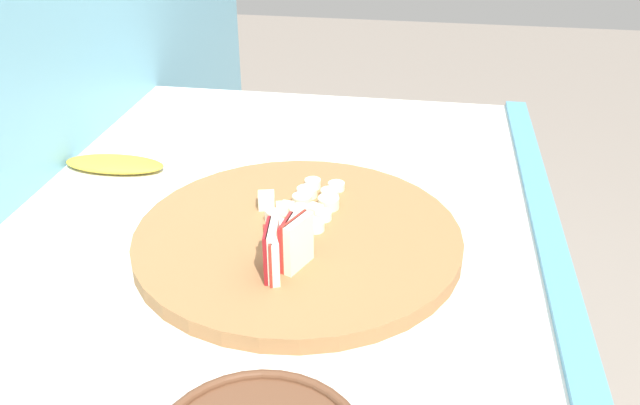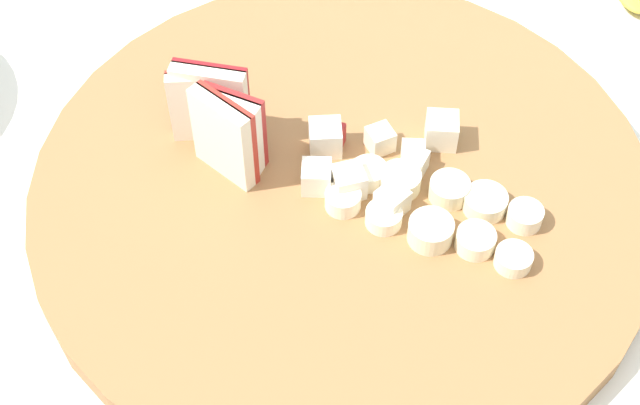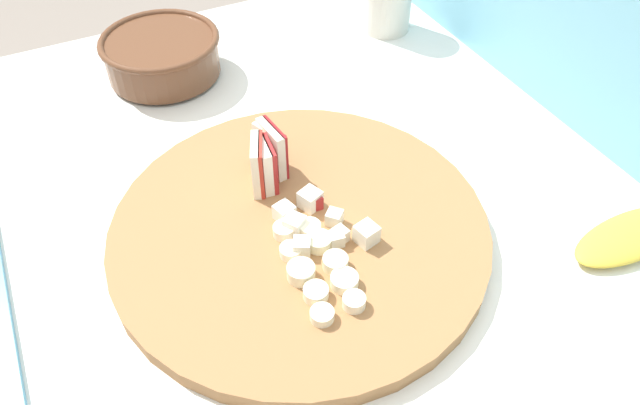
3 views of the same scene
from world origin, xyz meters
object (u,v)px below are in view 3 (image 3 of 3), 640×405
object	(u,v)px
cutting_board	(300,230)
banana_peel	(632,236)
apple_wedge_fan	(267,157)
apple_dice_pile	(319,221)
banana_slice_rows	(318,266)
ceramic_bowl	(162,54)

from	to	relation	value
cutting_board	banana_peel	bearing A→B (deg)	62.46
banana_peel	apple_wedge_fan	bearing A→B (deg)	-128.12
banana_peel	cutting_board	bearing A→B (deg)	-117.54
apple_dice_pile	banana_slice_rows	xyz separation A→B (m)	(0.05, -0.03, -0.00)
apple_dice_pile	ceramic_bowl	distance (m)	0.40
apple_wedge_fan	ceramic_bowl	distance (m)	0.30
apple_dice_pile	banana_peel	distance (m)	0.35
apple_dice_pile	banana_peel	xyz separation A→B (m)	(0.16, 0.31, -0.02)
apple_wedge_fan	apple_dice_pile	xyz separation A→B (m)	(0.10, 0.02, -0.02)
apple_dice_pile	ceramic_bowl	xyz separation A→B (m)	(-0.40, -0.06, 0.01)
cutting_board	apple_dice_pile	bearing A→B (deg)	51.01
banana_slice_rows	banana_peel	distance (m)	0.36
cutting_board	ceramic_bowl	xyz separation A→B (m)	(-0.39, -0.04, 0.03)
apple_dice_pile	banana_slice_rows	size ratio (longest dim) A/B	0.76
cutting_board	apple_dice_pile	distance (m)	0.03
apple_wedge_fan	banana_slice_rows	bearing A→B (deg)	-3.79
apple_dice_pile	banana_slice_rows	bearing A→B (deg)	-27.83
cutting_board	ceramic_bowl	bearing A→B (deg)	-173.57
banana_peel	apple_dice_pile	bearing A→B (deg)	-116.82
cutting_board	ceramic_bowl	world-z (taller)	ceramic_bowl
apple_dice_pile	banana_peel	world-z (taller)	apple_dice_pile
cutting_board	banana_slice_rows	bearing A→B (deg)	-8.95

